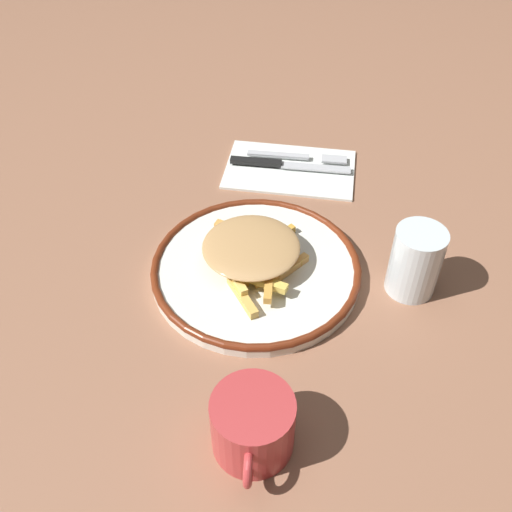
{
  "coord_description": "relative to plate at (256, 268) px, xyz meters",
  "views": [
    {
      "loc": [
        0.58,
        0.05,
        0.6
      ],
      "look_at": [
        0.0,
        0.0,
        0.04
      ],
      "focal_mm": 40.86,
      "sensor_mm": 36.0,
      "label": 1
    }
  ],
  "objects": [
    {
      "name": "ground_plane",
      "position": [
        0.0,
        0.0,
        -0.01
      ],
      "size": [
        2.6,
        2.6,
        0.0
      ],
      "primitive_type": "plane",
      "color": "#916148"
    },
    {
      "name": "plate",
      "position": [
        0.0,
        0.0,
        0.0
      ],
      "size": [
        0.3,
        0.3,
        0.02
      ],
      "color": "white",
      "rests_on": "ground_plane"
    },
    {
      "name": "fries_heap",
      "position": [
        -0.01,
        -0.0,
        0.03
      ],
      "size": [
        0.18,
        0.16,
        0.04
      ],
      "color": "#EFC764",
      "rests_on": "plate"
    },
    {
      "name": "knife",
      "position": [
        -0.26,
        0.02,
        0.0
      ],
      "size": [
        0.03,
        0.21,
        0.01
      ],
      "color": "black",
      "rests_on": "napkin"
    },
    {
      "name": "napkin",
      "position": [
        -0.26,
        0.04,
        -0.01
      ],
      "size": [
        0.16,
        0.23,
        0.01
      ],
      "primitive_type": "cube",
      "rotation": [
        0.0,
        0.0,
        -0.08
      ],
      "color": "white",
      "rests_on": "ground_plane"
    },
    {
      "name": "water_glass",
      "position": [
        0.01,
        0.22,
        0.04
      ],
      "size": [
        0.07,
        0.07,
        0.1
      ],
      "primitive_type": "cylinder",
      "color": "silver",
      "rests_on": "ground_plane"
    },
    {
      "name": "fork",
      "position": [
        -0.28,
        0.05,
        -0.0
      ],
      "size": [
        0.03,
        0.18,
        0.01
      ],
      "color": "silver",
      "rests_on": "napkin"
    },
    {
      "name": "coffee_mug",
      "position": [
        0.26,
        0.02,
        0.03
      ],
      "size": [
        0.12,
        0.09,
        0.08
      ],
      "color": "#B83738",
      "rests_on": "ground_plane"
    }
  ]
}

